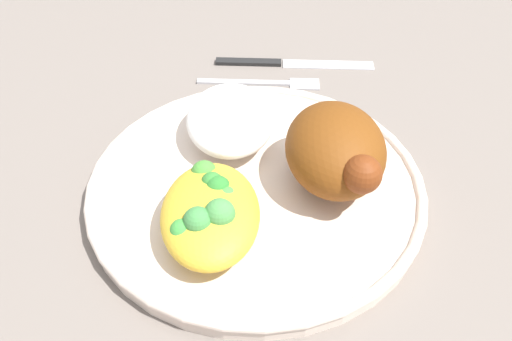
{
  "coord_description": "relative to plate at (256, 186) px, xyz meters",
  "views": [
    {
      "loc": [
        0.35,
        -0.01,
        0.35
      ],
      "look_at": [
        0.0,
        0.0,
        0.03
      ],
      "focal_mm": 37.82,
      "sensor_mm": 36.0,
      "label": 1
    }
  ],
  "objects": [
    {
      "name": "roasted_chicken",
      "position": [
        0.0,
        0.07,
        0.04
      ],
      "size": [
        0.12,
        0.09,
        0.07
      ],
      "color": "brown",
      "rests_on": "plate"
    },
    {
      "name": "fork",
      "position": [
        -0.18,
        0.02,
        -0.01
      ],
      "size": [
        0.03,
        0.14,
        0.01
      ],
      "color": "#B2B2B7",
      "rests_on": "ground_plane"
    },
    {
      "name": "mac_cheese_with_broccoli",
      "position": [
        0.05,
        -0.04,
        0.03
      ],
      "size": [
        0.11,
        0.08,
        0.04
      ],
      "color": "gold",
      "rests_on": "plate"
    },
    {
      "name": "plate",
      "position": [
        0.0,
        0.0,
        0.0
      ],
      "size": [
        0.3,
        0.3,
        0.02
      ],
      "color": "beige",
      "rests_on": "ground_plane"
    },
    {
      "name": "knife",
      "position": [
        -0.22,
        0.04,
        -0.01
      ],
      "size": [
        0.03,
        0.19,
        0.01
      ],
      "color": "black",
      "rests_on": "ground_plane"
    },
    {
      "name": "ground_plane",
      "position": [
        0.0,
        0.0,
        -0.01
      ],
      "size": [
        2.0,
        2.0,
        0.0
      ],
      "primitive_type": "plane",
      "color": "#6E645C"
    },
    {
      "name": "rice_pile",
      "position": [
        -0.06,
        -0.02,
        0.03
      ],
      "size": [
        0.11,
        0.08,
        0.04
      ],
      "primitive_type": "ellipsoid",
      "color": "white",
      "rests_on": "plate"
    }
  ]
}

